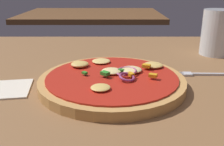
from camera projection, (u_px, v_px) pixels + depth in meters
name	position (u px, v px, depth m)	size (l,w,h in m)	color
dining_table	(125.00, 89.00, 0.53)	(1.44, 0.92, 0.03)	brown
pizza	(112.00, 80.00, 0.51)	(0.29, 0.29, 0.03)	tan
fork	(205.00, 74.00, 0.56)	(0.19, 0.02, 0.01)	silver
beer_glass	(217.00, 35.00, 0.71)	(0.08, 0.08, 0.12)	silver
napkin	(1.00, 89.00, 0.49)	(0.12, 0.11, 0.00)	silver
background_table	(92.00, 15.00, 1.69)	(0.89, 0.63, 0.03)	brown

